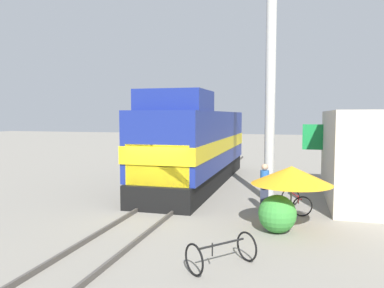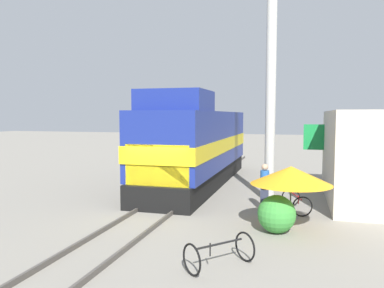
{
  "view_description": "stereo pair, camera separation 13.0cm",
  "coord_description": "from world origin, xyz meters",
  "px_view_note": "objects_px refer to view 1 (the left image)",
  "views": [
    {
      "loc": [
        5.06,
        -13.99,
        3.7
      ],
      "look_at": [
        1.2,
        0.04,
        2.58
      ],
      "focal_mm": 35.0,
      "sensor_mm": 36.0,
      "label": 1
    },
    {
      "loc": [
        5.18,
        -13.95,
        3.7
      ],
      "look_at": [
        1.2,
        0.04,
        2.58
      ],
      "focal_mm": 35.0,
      "sensor_mm": 36.0,
      "label": 2
    }
  ],
  "objects_px": {
    "bicycle": "(296,201)",
    "bicycle_spare": "(222,252)",
    "person_bystander": "(264,185)",
    "utility_pole": "(271,67)",
    "locomotive": "(196,146)",
    "vendor_umbrella": "(292,175)",
    "billboard_sign": "(325,141)"
  },
  "relations": [
    {
      "from": "person_bystander",
      "to": "bicycle",
      "type": "xyz_separation_m",
      "value": [
        1.2,
        0.2,
        -0.62
      ]
    },
    {
      "from": "person_bystander",
      "to": "bicycle",
      "type": "height_order",
      "value": "person_bystander"
    },
    {
      "from": "billboard_sign",
      "to": "bicycle_spare",
      "type": "xyz_separation_m",
      "value": [
        -3.12,
        -10.92,
        -2.04
      ]
    },
    {
      "from": "vendor_umbrella",
      "to": "person_bystander",
      "type": "xyz_separation_m",
      "value": [
        -1.02,
        2.31,
        -0.78
      ]
    },
    {
      "from": "locomotive",
      "to": "utility_pole",
      "type": "relative_size",
      "value": 1.14
    },
    {
      "from": "vendor_umbrella",
      "to": "billboard_sign",
      "type": "xyz_separation_m",
      "value": [
        1.54,
        7.32,
        0.64
      ]
    },
    {
      "from": "person_bystander",
      "to": "bicycle_spare",
      "type": "relative_size",
      "value": 1.05
    },
    {
      "from": "vendor_umbrella",
      "to": "bicycle_spare",
      "type": "bearing_deg",
      "value": -113.71
    },
    {
      "from": "locomotive",
      "to": "person_bystander",
      "type": "relative_size",
      "value": 7.08
    },
    {
      "from": "locomotive",
      "to": "bicycle",
      "type": "relative_size",
      "value": 7.29
    },
    {
      "from": "person_bystander",
      "to": "locomotive",
      "type": "bearing_deg",
      "value": 131.27
    },
    {
      "from": "person_bystander",
      "to": "utility_pole",
      "type": "bearing_deg",
      "value": 88.09
    },
    {
      "from": "vendor_umbrella",
      "to": "billboard_sign",
      "type": "relative_size",
      "value": 0.79
    },
    {
      "from": "bicycle",
      "to": "person_bystander",
      "type": "bearing_deg",
      "value": 173.24
    },
    {
      "from": "vendor_umbrella",
      "to": "person_bystander",
      "type": "relative_size",
      "value": 1.41
    },
    {
      "from": "locomotive",
      "to": "utility_pole",
      "type": "xyz_separation_m",
      "value": [
        4.02,
        -2.82,
        3.65
      ]
    },
    {
      "from": "bicycle",
      "to": "bicycle_spare",
      "type": "distance_m",
      "value": 6.36
    },
    {
      "from": "utility_pole",
      "to": "bicycle",
      "type": "bearing_deg",
      "value": -52.81
    },
    {
      "from": "locomotive",
      "to": "person_bystander",
      "type": "bearing_deg",
      "value": -48.73
    },
    {
      "from": "bicycle",
      "to": "bicycle_spare",
      "type": "relative_size",
      "value": 1.02
    },
    {
      "from": "utility_pole",
      "to": "billboard_sign",
      "type": "height_order",
      "value": "utility_pole"
    },
    {
      "from": "vendor_umbrella",
      "to": "bicycle",
      "type": "distance_m",
      "value": 2.88
    },
    {
      "from": "person_bystander",
      "to": "bicycle_spare",
      "type": "xyz_separation_m",
      "value": [
        -0.56,
        -5.91,
        -0.61
      ]
    },
    {
      "from": "person_bystander",
      "to": "bicycle_spare",
      "type": "bearing_deg",
      "value": -95.4
    },
    {
      "from": "locomotive",
      "to": "bicycle_spare",
      "type": "relative_size",
      "value": 7.45
    },
    {
      "from": "utility_pole",
      "to": "person_bystander",
      "type": "distance_m",
      "value": 5.02
    },
    {
      "from": "locomotive",
      "to": "billboard_sign",
      "type": "relative_size",
      "value": 3.98
    },
    {
      "from": "locomotive",
      "to": "bicycle",
      "type": "bearing_deg",
      "value": -39.92
    },
    {
      "from": "locomotive",
      "to": "vendor_umbrella",
      "type": "height_order",
      "value": "locomotive"
    },
    {
      "from": "utility_pole",
      "to": "bicycle",
      "type": "height_order",
      "value": "utility_pole"
    },
    {
      "from": "billboard_sign",
      "to": "bicycle_spare",
      "type": "bearing_deg",
      "value": -105.94
    },
    {
      "from": "utility_pole",
      "to": "person_bystander",
      "type": "height_order",
      "value": "utility_pole"
    }
  ]
}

